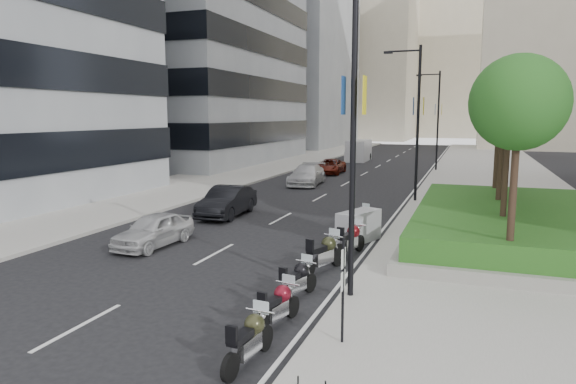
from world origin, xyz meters
The scene contains 30 objects.
ground centered at (0.00, 0.00, 0.00)m, with size 160.00×160.00×0.00m, color black.
sidewalk_right centered at (9.00, 30.00, 0.07)m, with size 10.00×100.00×0.15m, color #9E9B93.
sidewalk_left centered at (-12.00, 30.00, 0.07)m, with size 8.00×100.00×0.15m, color #9E9B93.
lane_edge centered at (3.70, 30.00, 0.01)m, with size 0.12×100.00×0.01m, color silver.
lane_centre centered at (-1.50, 30.00, 0.01)m, with size 0.12×100.00×0.01m, color silver.
building_grey_far centered at (-24.00, 70.00, 15.00)m, with size 22.00×26.00×30.00m, color gray.
building_cream_left centered at (-18.00, 100.00, 17.00)m, with size 26.00×24.00×34.00m, color #B7AD93.
building_cream_centre centered at (2.00, 120.00, 19.00)m, with size 30.00×24.00×38.00m, color #B7AD93.
planter centered at (10.00, 10.00, 0.35)m, with size 10.00×14.00×0.40m, color gray.
hedge centered at (10.00, 10.00, 0.95)m, with size 9.40×13.40×0.80m, color #144716.
tree_0 centered at (8.50, 4.00, 5.42)m, with size 2.80×2.80×6.30m.
tree_1 centered at (8.50, 8.00, 5.42)m, with size 2.80×2.80×6.30m.
tree_2 centered at (8.50, 12.00, 5.42)m, with size 2.80×2.80×6.30m.
tree_3 centered at (8.50, 16.00, 5.42)m, with size 2.80×2.80×6.30m.
lamp_post_0 centered at (4.14, 1.00, 5.07)m, with size 2.34×0.45×9.00m.
lamp_post_1 centered at (4.14, 18.00, 5.07)m, with size 2.34×0.45×9.00m.
lamp_post_2 centered at (4.14, 36.00, 5.07)m, with size 2.34×0.45×9.00m.
parking_sign centered at (4.80, -2.00, 1.46)m, with size 0.06×0.32×2.50m.
motorcycle_0 centered at (3.18, -3.34, 0.54)m, with size 0.68×2.02×1.01m.
motorcycle_1 centered at (3.05, -1.37, 0.53)m, with size 0.68×1.97×0.99m.
motorcycle_2 centered at (2.88, 0.59, 0.53)m, with size 0.76×1.95×0.99m.
motorcycle_3 centered at (2.90, 3.32, 0.61)m, with size 1.01×2.18×1.13m.
motorcycle_4 centered at (3.28, 5.48, 0.59)m, with size 0.84×2.17×1.10m.
motorcycle_5 centered at (3.13, 7.59, 0.64)m, with size 1.56×2.26×1.27m.
motorcycle_6 centered at (2.76, 9.68, 0.53)m, with size 0.87×1.90×0.99m.
car_a centered at (-4.25, 4.21, 0.65)m, with size 1.54×3.84×1.31m, color #B9B9BB.
car_b centered at (-4.28, 10.66, 0.76)m, with size 1.60×4.60×1.51m, color black.
car_c centered at (-4.05, 23.35, 0.75)m, with size 2.10×5.16×1.50m, color silver.
car_d centered at (-4.35, 31.03, 0.64)m, with size 2.12×4.60×1.28m, color #5B150A.
delivery_van centered at (-4.67, 44.42, 1.08)m, with size 2.28×5.58×2.31m.
Camera 1 is at (7.27, -12.43, 5.08)m, focal length 32.00 mm.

